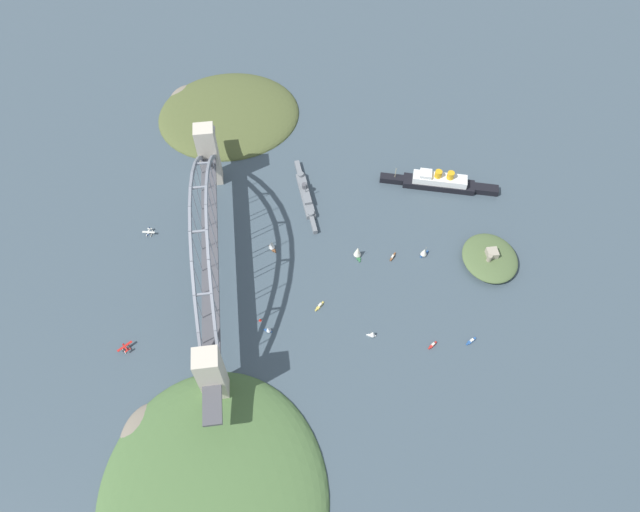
# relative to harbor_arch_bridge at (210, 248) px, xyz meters

# --- Properties ---
(ground_plane) EXTENTS (1400.00, 1400.00, 0.00)m
(ground_plane) POSITION_rel_harbor_arch_bridge_xyz_m (0.00, -0.00, -31.61)
(ground_plane) COLOR #3D4C56
(harbor_arch_bridge) EXTENTS (252.75, 15.30, 78.80)m
(harbor_arch_bridge) POSITION_rel_harbor_arch_bridge_xyz_m (0.00, 0.00, 0.00)
(harbor_arch_bridge) COLOR beige
(harbor_arch_bridge) RESTS_ON ground
(headland_west_shore) EXTENTS (120.63, 130.81, 19.74)m
(headland_west_shore) POSITION_rel_harbor_arch_bridge_xyz_m (-176.60, 13.17, -31.61)
(headland_west_shore) COLOR #4C562D
(headland_west_shore) RESTS_ON ground
(headland_east_shore) EXTENTS (159.83, 137.21, 23.88)m
(headland_east_shore) POSITION_rel_harbor_arch_bridge_xyz_m (157.83, -6.91, -31.61)
(headland_east_shore) COLOR #476638
(headland_east_shore) RESTS_ON ground
(ocean_liner) EXTENTS (34.51, 96.88, 17.81)m
(ocean_liner) POSITION_rel_harbor_arch_bridge_xyz_m (-63.92, 187.42, -26.20)
(ocean_liner) COLOR black
(ocean_liner) RESTS_ON ground
(naval_cruiser) EXTENTS (78.33, 11.74, 16.87)m
(naval_cruiser) POSITION_rel_harbor_arch_bridge_xyz_m (-66.40, 74.97, -28.64)
(naval_cruiser) COLOR slate
(naval_cruiser) RESTS_ON ground
(fort_island_mid_harbor) EXTENTS (46.30, 41.68, 13.98)m
(fort_island_mid_harbor) POSITION_rel_harbor_arch_bridge_xyz_m (15.18, 206.85, -27.34)
(fort_island_mid_harbor) COLOR #4C6038
(fort_island_mid_harbor) RESTS_ON ground
(seaplane_taxiing_near_bridge) EXTENTS (8.64, 10.20, 5.22)m
(seaplane_taxiing_near_bridge) POSITION_rel_harbor_arch_bridge_xyz_m (55.43, -62.73, -29.27)
(seaplane_taxiing_near_bridge) COLOR #B7B7B2
(seaplane_taxiing_near_bridge) RESTS_ON ground
(seaplane_second_in_formation) EXTENTS (7.35, 9.99, 4.65)m
(seaplane_second_in_formation) POSITION_rel_harbor_arch_bridge_xyz_m (-43.55, -51.84, -29.88)
(seaplane_second_in_formation) COLOR #B7B7B2
(seaplane_second_in_formation) RESTS_ON ground
(small_boat_0) EXTENTS (4.54, 6.74, 6.59)m
(small_boat_0) POSITION_rel_harbor_arch_bridge_xyz_m (66.57, 107.18, -28.43)
(small_boat_0) COLOR silver
(small_boat_0) RESTS_ON ground
(small_boat_1) EXTENTS (4.68, 6.07, 7.02)m
(small_boat_1) POSITION_rel_harbor_arch_bridge_xyz_m (53.92, 35.68, -28.37)
(small_boat_1) COLOR #234C8C
(small_boat_1) RESTS_ON ground
(small_boat_2) EXTENTS (7.96, 6.24, 10.02)m
(small_boat_2) POSITION_rel_harbor_arch_bridge_xyz_m (-17.16, 43.26, -26.99)
(small_boat_2) COLOR brown
(small_boat_2) RESTS_ON ground
(small_boat_3) EXTENTS (7.64, 7.61, 2.28)m
(small_boat_3) POSITION_rel_harbor_arch_bridge_xyz_m (38.49, 73.65, -30.82)
(small_boat_3) COLOR gold
(small_boat_3) RESTS_ON ground
(small_boat_4) EXTENTS (10.55, 6.53, 11.98)m
(small_boat_4) POSITION_rel_harbor_arch_bridge_xyz_m (-2.31, 107.95, -26.12)
(small_boat_4) COLOR #2D6B3D
(small_boat_4) RESTS_ON ground
(small_boat_5) EXTENTS (5.46, 7.03, 2.31)m
(small_boat_5) POSITION_rel_harbor_arch_bridge_xyz_m (79.06, 147.30, -30.78)
(small_boat_5) COLOR #B2231E
(small_boat_5) RESTS_ON ground
(small_boat_6) EXTENTS (7.42, 5.96, 2.52)m
(small_boat_6) POSITION_rel_harbor_arch_bridge_xyz_m (2.74, 134.65, -30.71)
(small_boat_6) COLOR brown
(small_boat_6) RESTS_ON ground
(small_boat_7) EXTENTS (5.51, 8.37, 1.89)m
(small_boat_7) POSITION_rel_harbor_arch_bridge_xyz_m (79.28, 174.77, -30.93)
(small_boat_7) COLOR #234C8C
(small_boat_7) RESTS_ON ground
(small_boat_8) EXTENTS (6.91, 8.09, 8.96)m
(small_boat_8) POSITION_rel_harbor_arch_bridge_xyz_m (3.50, 158.63, -27.47)
(small_boat_8) COLOR #234C8C
(small_boat_8) RESTS_ON ground
(channel_marker_buoy) EXTENTS (2.20, 2.20, 2.75)m
(channel_marker_buoy) POSITION_rel_harbor_arch_bridge_xyz_m (44.61, 30.17, -30.50)
(channel_marker_buoy) COLOR red
(channel_marker_buoy) RESTS_ON ground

